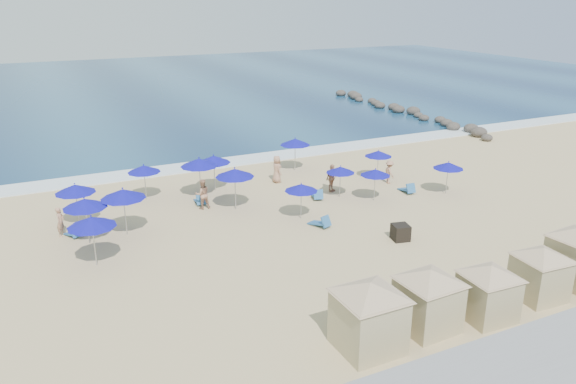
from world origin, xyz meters
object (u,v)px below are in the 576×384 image
at_px(umbrella_7, 340,170).
at_px(umbrella_10, 378,154).
at_px(beachgoer_4, 277,169).
at_px(umbrella_1, 91,222).
at_px(umbrella_5, 235,173).
at_px(umbrella_0, 85,203).
at_px(umbrella_6, 301,187).
at_px(umbrella_2, 75,189).
at_px(umbrella_8, 375,172).
at_px(umbrella_9, 295,142).
at_px(trash_bin, 400,232).
at_px(umbrella_13, 214,159).
at_px(beachgoer_2, 331,178).
at_px(cabana_2, 489,285).
at_px(umbrella_4, 144,169).
at_px(cabana_3, 541,267).
at_px(cabana_1, 429,292).
at_px(beachgoer_0, 60,222).
at_px(cabana_0, 369,307).
at_px(umbrella_3, 123,194).
at_px(rock_jetty, 404,110).
at_px(umbrella_11, 448,165).
at_px(umbrella_12, 199,162).
at_px(beachgoer_1, 202,194).
at_px(beachgoer_3, 389,172).

height_order(umbrella_7, umbrella_10, umbrella_10).
bearing_deg(beachgoer_4, umbrella_1, 119.68).
bearing_deg(umbrella_5, umbrella_7, -6.71).
bearing_deg(umbrella_1, umbrella_10, 15.01).
relative_size(umbrella_0, umbrella_6, 1.17).
distance_m(umbrella_2, umbrella_8, 17.56).
relative_size(umbrella_2, umbrella_5, 0.94).
bearing_deg(umbrella_2, umbrella_9, 14.78).
xyz_separation_m(trash_bin, umbrella_13, (-6.27, 11.69, 1.74)).
distance_m(umbrella_1, umbrella_6, 11.54).
relative_size(umbrella_5, beachgoer_2, 1.44).
xyz_separation_m(cabana_2, umbrella_10, (6.23, 16.76, 0.41)).
relative_size(umbrella_4, beachgoer_4, 1.24).
bearing_deg(cabana_3, cabana_1, 177.92).
relative_size(umbrella_1, umbrella_4, 1.11).
distance_m(umbrella_7, umbrella_8, 2.21).
relative_size(trash_bin, umbrella_5, 0.32).
bearing_deg(beachgoer_0, cabana_0, -120.75).
xyz_separation_m(umbrella_3, beachgoer_2, (13.44, 1.40, -1.43)).
bearing_deg(cabana_3, beachgoer_2, 93.97).
xyz_separation_m(umbrella_4, beachgoer_4, (8.85, -0.44, -1.08)).
relative_size(cabana_0, umbrella_3, 1.74).
relative_size(umbrella_1, umbrella_5, 0.98).
height_order(rock_jetty, umbrella_13, umbrella_13).
height_order(beachgoer_0, beachgoer_2, beachgoer_2).
distance_m(rock_jetty, umbrella_10, 23.70).
xyz_separation_m(cabana_1, beachgoer_2, (4.67, 15.48, -0.66)).
xyz_separation_m(umbrella_9, umbrella_11, (6.55, -8.84, -0.24)).
height_order(cabana_0, umbrella_12, cabana_0).
xyz_separation_m(trash_bin, umbrella_12, (-7.50, 10.83, 1.91)).
distance_m(umbrella_11, beachgoer_0, 23.37).
relative_size(cabana_2, beachgoer_1, 2.19).
xyz_separation_m(umbrella_2, umbrella_10, (19.74, -0.30, -0.30)).
height_order(umbrella_7, umbrella_13, umbrella_13).
height_order(umbrella_9, beachgoer_0, umbrella_9).
xyz_separation_m(cabana_1, umbrella_6, (0.74, 12.12, 0.31)).
distance_m(cabana_0, umbrella_12, 18.17).
height_order(umbrella_11, beachgoer_3, umbrella_11).
relative_size(cabana_2, umbrella_11, 1.83).
relative_size(beachgoer_2, beachgoer_4, 0.98).
relative_size(umbrella_4, umbrella_11, 1.06).
relative_size(cabana_3, umbrella_2, 1.62).
bearing_deg(umbrella_11, umbrella_1, -177.91).
relative_size(trash_bin, beachgoer_4, 0.45).
height_order(umbrella_10, umbrella_13, umbrella_13).
xyz_separation_m(beachgoer_0, beachgoer_1, (8.05, 0.62, 0.12)).
distance_m(cabana_0, beachgoer_4, 19.55).
bearing_deg(cabana_2, umbrella_6, 98.46).
relative_size(rock_jetty, beachgoer_1, 14.48).
xyz_separation_m(trash_bin, umbrella_10, (4.74, 9.11, 1.44)).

